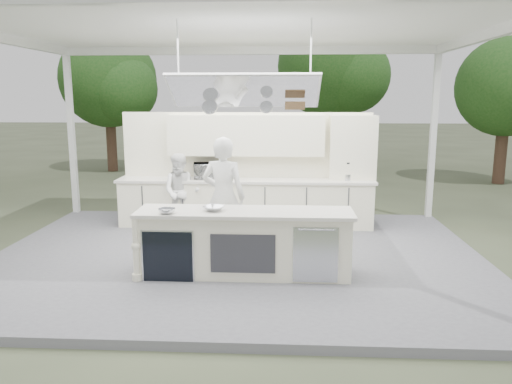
# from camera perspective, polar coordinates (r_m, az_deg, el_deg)

# --- Properties ---
(ground) EXTENTS (90.00, 90.00, 0.00)m
(ground) POSITION_cam_1_polar(r_m,az_deg,el_deg) (8.31, -2.18, -7.93)
(ground) COLOR #4E563B
(ground) RESTS_ON ground
(stage_deck) EXTENTS (8.00, 6.00, 0.12)m
(stage_deck) POSITION_cam_1_polar(r_m,az_deg,el_deg) (8.29, -2.18, -7.54)
(stage_deck) COLOR slate
(stage_deck) RESTS_ON ground
(tent) EXTENTS (8.20, 6.20, 3.86)m
(tent) POSITION_cam_1_polar(r_m,az_deg,el_deg) (7.93, -2.37, 18.35)
(tent) COLOR white
(tent) RESTS_ON ground
(demo_island) EXTENTS (3.10, 0.79, 0.95)m
(demo_island) POSITION_cam_1_polar(r_m,az_deg,el_deg) (7.25, -1.47, -5.81)
(demo_island) COLOR white
(demo_island) RESTS_ON stage_deck
(back_counter) EXTENTS (5.08, 0.72, 0.95)m
(back_counter) POSITION_cam_1_polar(r_m,az_deg,el_deg) (9.98, -1.20, -1.17)
(back_counter) COLOR white
(back_counter) RESTS_ON stage_deck
(back_wall_unit) EXTENTS (5.05, 0.48, 2.25)m
(back_wall_unit) POSITION_cam_1_polar(r_m,az_deg,el_deg) (10.01, 1.41, 4.53)
(back_wall_unit) COLOR white
(back_wall_unit) RESTS_ON stage_deck
(tree_cluster) EXTENTS (19.55, 9.40, 5.85)m
(tree_cluster) POSITION_cam_1_polar(r_m,az_deg,el_deg) (17.64, 0.19, 12.81)
(tree_cluster) COLOR #4A3425
(tree_cluster) RESTS_ON ground
(head_chef) EXTENTS (0.78, 0.59, 1.94)m
(head_chef) POSITION_cam_1_polar(r_m,az_deg,el_deg) (8.03, -3.72, -0.56)
(head_chef) COLOR white
(head_chef) RESTS_ON stage_deck
(sous_chef) EXTENTS (0.75, 0.59, 1.49)m
(sous_chef) POSITION_cam_1_polar(r_m,az_deg,el_deg) (9.76, -8.54, 0.03)
(sous_chef) COLOR white
(sous_chef) RESTS_ON stage_deck
(toaster_oven) EXTENTS (0.62, 0.47, 0.31)m
(toaster_oven) POSITION_cam_1_polar(r_m,az_deg,el_deg) (9.97, -5.52, 2.43)
(toaster_oven) COLOR #B5B8BC
(toaster_oven) RESTS_ON back_counter
(bowl_large) EXTENTS (0.37, 0.37, 0.07)m
(bowl_large) POSITION_cam_1_polar(r_m,az_deg,el_deg) (7.14, -4.86, -1.88)
(bowl_large) COLOR silver
(bowl_large) RESTS_ON demo_island
(bowl_small) EXTENTS (0.31, 0.31, 0.07)m
(bowl_small) POSITION_cam_1_polar(r_m,az_deg,el_deg) (7.05, -10.15, -2.15)
(bowl_small) COLOR silver
(bowl_small) RESTS_ON demo_island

